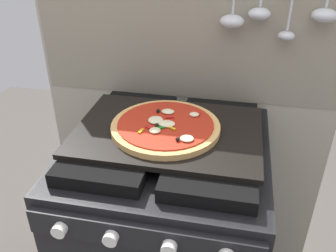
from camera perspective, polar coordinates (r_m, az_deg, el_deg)
kitchen_backsplash at (r=1.40m, az=2.89°, el=1.91°), size 1.10×0.09×1.55m
stove at (r=1.35m, az=-0.01°, el=-17.71°), size 0.60×0.64×0.90m
baking_tray at (r=1.06m, az=0.00°, el=-0.84°), size 0.54×0.38×0.02m
pizza_left at (r=1.05m, az=-0.38°, el=-0.05°), size 0.32×0.32×0.03m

